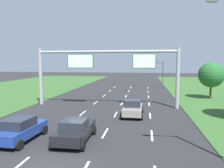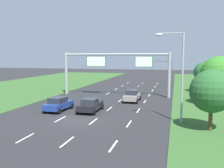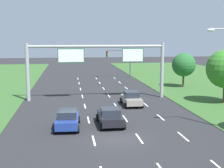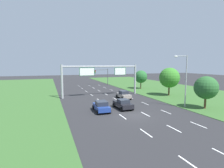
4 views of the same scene
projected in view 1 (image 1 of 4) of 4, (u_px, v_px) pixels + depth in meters
The scene contains 9 objects.
lane_dashes_inner_left at pixel (74, 121), 20.05m from camera, with size 0.14×56.40×0.01m.
lane_dashes_inner_right at pixel (111, 122), 19.52m from camera, with size 0.14×56.40×0.01m.
lane_dashes_slip at pixel (151, 124), 19.00m from camera, with size 0.14×56.40×0.01m.
car_near_red at pixel (133, 108), 21.79m from camera, with size 2.08×4.15×1.62m.
car_lead_silver at pixel (20, 129), 14.89m from camera, with size 2.27×4.25×1.60m.
car_mid_lane at pixel (75, 130), 14.78m from camera, with size 2.19×4.20×1.53m.
sign_gantry at pixel (106, 66), 26.18m from camera, with size 17.24×0.44×7.00m.
traffic_light_mast at pixel (153, 69), 45.08m from camera, with size 4.76×0.49×5.60m.
roadside_tree_far at pixel (211, 75), 31.49m from camera, with size 3.64×3.64×5.35m.
Camera 1 is at (4.69, -9.85, 5.38)m, focal length 35.00 mm.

